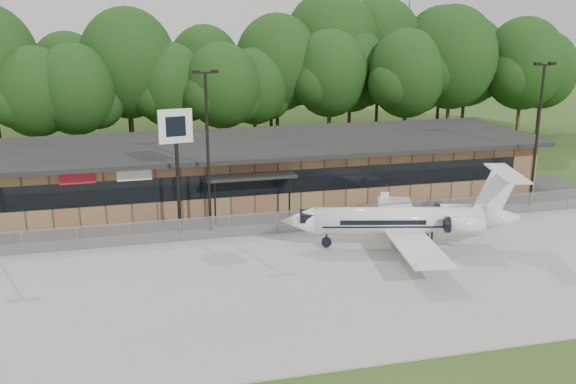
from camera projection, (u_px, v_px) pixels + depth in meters
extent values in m
plane|color=#28491A|center=(381.00, 352.00, 26.61)|extent=(160.00, 160.00, 0.00)
cube|color=#9E9B93|center=(325.00, 276.00, 34.06)|extent=(64.00, 18.00, 0.08)
cube|color=#383835|center=(277.00, 212.00, 44.80)|extent=(50.00, 9.00, 0.06)
cube|color=olive|center=(263.00, 169.00, 48.45)|extent=(40.00, 10.00, 4.00)
cube|color=black|center=(278.00, 182.00, 43.68)|extent=(36.00, 0.08, 1.60)
cube|color=black|center=(264.00, 143.00, 47.39)|extent=(41.00, 11.50, 0.30)
cube|color=black|center=(251.00, 176.00, 42.49)|extent=(6.00, 1.60, 0.20)
cube|color=#B51629|center=(77.00, 179.00, 40.37)|extent=(2.20, 0.06, 0.70)
cube|color=silver|center=(134.00, 175.00, 41.17)|extent=(2.20, 0.06, 0.70)
cube|color=gray|center=(292.00, 222.00, 40.40)|extent=(46.00, 0.03, 1.50)
cube|color=gray|center=(292.00, 211.00, 40.19)|extent=(46.00, 0.04, 0.04)
cylinder|color=gray|center=(409.00, 19.00, 72.99)|extent=(0.20, 0.20, 25.00)
cylinder|color=black|center=(208.00, 155.00, 39.48)|extent=(0.18, 0.18, 10.00)
cube|color=black|center=(205.00, 73.00, 38.08)|extent=(1.20, 0.12, 0.12)
cube|color=black|center=(196.00, 72.00, 37.93)|extent=(0.45, 0.30, 0.22)
cube|color=black|center=(214.00, 71.00, 38.19)|extent=(0.45, 0.30, 0.22)
cylinder|color=black|center=(537.00, 138.00, 44.75)|extent=(0.18, 0.18, 10.00)
cube|color=black|center=(545.00, 65.00, 43.35)|extent=(1.20, 0.12, 0.12)
cube|color=black|center=(538.00, 64.00, 43.21)|extent=(0.45, 0.30, 0.22)
cube|color=black|center=(552.00, 63.00, 43.46)|extent=(0.45, 0.30, 0.22)
cylinder|color=white|center=(398.00, 222.00, 37.58)|extent=(10.04, 3.80, 1.59)
cone|color=white|center=(296.00, 222.00, 37.51)|extent=(2.30, 2.00, 1.59)
cone|color=white|center=(501.00, 219.00, 37.61)|extent=(2.49, 2.04, 1.59)
cube|color=white|center=(417.00, 249.00, 34.56)|extent=(3.48, 6.30, 0.12)
cube|color=white|center=(396.00, 212.00, 40.86)|extent=(3.48, 6.30, 0.12)
cylinder|color=white|center=(465.00, 226.00, 36.39)|extent=(2.33, 1.37, 0.89)
cylinder|color=white|center=(453.00, 212.00, 38.77)|extent=(2.33, 1.37, 0.89)
cube|color=white|center=(495.00, 195.00, 37.20)|extent=(2.41, 0.69, 2.99)
cube|color=white|center=(507.00, 175.00, 36.87)|extent=(2.29, 4.74, 0.10)
cube|color=black|center=(308.00, 217.00, 37.44)|extent=(1.24, 1.39, 0.50)
cube|color=black|center=(427.00, 243.00, 37.97)|extent=(1.31, 2.50, 0.70)
cylinder|color=black|center=(326.00, 243.00, 37.90)|extent=(0.72, 0.72, 0.22)
cylinder|color=black|center=(178.00, 176.00, 39.67)|extent=(0.25, 0.25, 7.51)
cube|color=silver|center=(175.00, 126.00, 38.81)|extent=(2.08, 0.51, 2.07)
cube|color=black|center=(176.00, 127.00, 38.70)|extent=(1.21, 0.20, 1.22)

